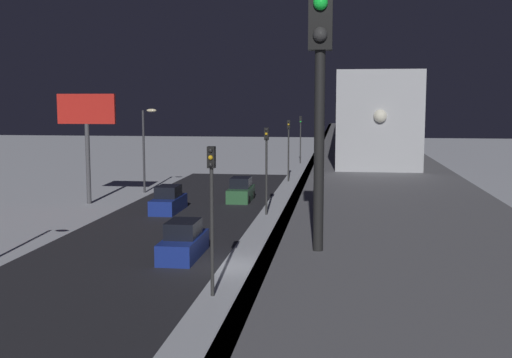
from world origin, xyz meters
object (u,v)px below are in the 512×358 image
object	(u,v)px
traffic_light_mid	(266,158)
traffic_light_distant	(301,132)
sedan_blue_2	(183,242)
sedan_blue	(168,201)
rail_signal	(320,75)
traffic_light_far	(289,141)
sedan_green	(241,191)
commercial_billboard	(87,120)
traffic_light_near	(212,199)
subway_train	(358,109)

from	to	relation	value
traffic_light_mid	traffic_light_distant	world-z (taller)	same
sedan_blue_2	traffic_light_mid	distance (m)	14.13
sedan_blue	traffic_light_mid	distance (m)	8.24
rail_signal	traffic_light_far	size ratio (longest dim) A/B	0.62
sedan_blue	traffic_light_mid	xyz separation A→B (m)	(-7.50, 0.35, 3.40)
sedan_green	commercial_billboard	distance (m)	13.85
sedan_green	traffic_light_near	xyz separation A→B (m)	(-2.90, 26.36, 3.41)
subway_train	traffic_light_distant	xyz separation A→B (m)	(6.60, -36.77, -3.49)
sedan_blue	traffic_light_mid	size ratio (longest dim) A/B	0.73
subway_train	traffic_light_distant	size ratio (longest dim) A/B	8.67
traffic_light_mid	traffic_light_distant	bearing A→B (deg)	-90.00
traffic_light_distant	sedan_green	bearing A→B (deg)	85.06
subway_train	sedan_blue_2	size ratio (longest dim) A/B	11.66
sedan_green	commercial_billboard	xyz separation A→B (m)	(12.04, 3.21, 6.04)
rail_signal	traffic_light_distant	size ratio (longest dim) A/B	0.62
sedan_green	sedan_blue_2	world-z (taller)	same
sedan_green	traffic_light_distant	size ratio (longest dim) A/B	0.70
rail_signal	traffic_light_near	xyz separation A→B (m)	(4.99, -16.04, -4.43)
traffic_light_far	traffic_light_distant	distance (m)	19.97
subway_train	sedan_green	distance (m)	12.18
sedan_blue_2	traffic_light_far	world-z (taller)	traffic_light_far
traffic_light_mid	sedan_blue_2	bearing A→B (deg)	77.79
sedan_green	traffic_light_near	size ratio (longest dim) A/B	0.70
subway_train	sedan_blue_2	distance (m)	20.31
rail_signal	traffic_light_distant	distance (m)	76.23
sedan_green	commercial_billboard	bearing A→B (deg)	-165.09
sedan_green	traffic_light_mid	world-z (taller)	traffic_light_mid
sedan_blue_2	commercial_billboard	world-z (taller)	commercial_billboard
traffic_light_mid	commercial_billboard	world-z (taller)	commercial_billboard
traffic_light_mid	traffic_light_far	bearing A→B (deg)	-90.00
traffic_light_near	traffic_light_distant	world-z (taller)	same
rail_signal	commercial_billboard	size ratio (longest dim) A/B	0.45
rail_signal	traffic_light_distant	xyz separation A→B (m)	(4.99, -75.93, -4.43)
traffic_light_far	commercial_billboard	bearing A→B (deg)	48.31
sedan_blue_2	traffic_light_distant	distance (m)	53.52
sedan_blue	traffic_light_distant	xyz separation A→B (m)	(-7.50, -39.58, 3.40)
sedan_green	traffic_light_distant	bearing A→B (deg)	85.06
sedan_blue	subway_train	bearing A→B (deg)	-168.71
sedan_blue_2	sedan_green	bearing A→B (deg)	90.00
sedan_blue	traffic_light_distant	world-z (taller)	traffic_light_distant
sedan_blue_2	traffic_light_near	size ratio (longest dim) A/B	0.74
traffic_light_near	traffic_light_distant	xyz separation A→B (m)	(0.00, -59.90, 0.00)
sedan_green	traffic_light_mid	size ratio (longest dim) A/B	0.70
subway_train	traffic_light_far	world-z (taller)	subway_train
sedan_blue	traffic_light_near	bearing A→B (deg)	110.27
traffic_light_mid	traffic_light_distant	xyz separation A→B (m)	(0.00, -39.93, 0.00)
traffic_light_mid	traffic_light_far	size ratio (longest dim) A/B	1.00
sedan_green	traffic_light_mid	xyz separation A→B (m)	(-2.90, 6.40, 3.41)
sedan_blue	commercial_billboard	size ratio (longest dim) A/B	0.53
sedan_blue_2	traffic_light_distant	size ratio (longest dim) A/B	0.74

